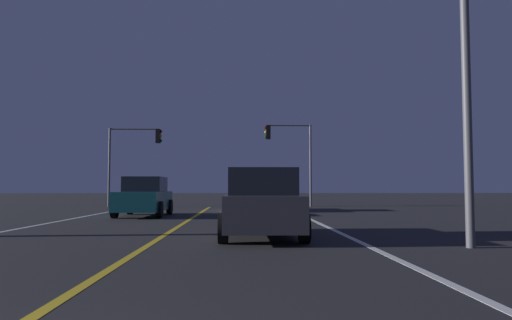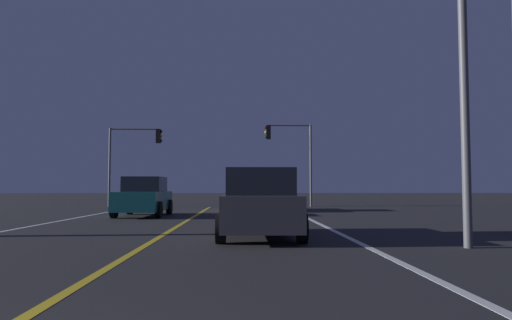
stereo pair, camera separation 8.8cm
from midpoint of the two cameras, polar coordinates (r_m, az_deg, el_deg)
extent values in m
cube|color=silver|center=(13.04, 10.09, -8.73)|extent=(0.16, 34.32, 0.01)
cube|color=gold|center=(12.94, -10.97, -8.77)|extent=(0.16, 34.32, 0.01)
cylinder|color=black|center=(19.52, -11.72, -5.91)|extent=(0.22, 0.68, 0.68)
cylinder|color=black|center=(19.91, -16.85, -5.78)|extent=(0.22, 0.68, 0.68)
cylinder|color=black|center=(22.18, -10.50, -5.60)|extent=(0.22, 0.68, 0.68)
cylinder|color=black|center=(22.52, -15.06, -5.51)|extent=(0.22, 0.68, 0.68)
cube|color=#145156|center=(21.00, -13.49, -4.82)|extent=(1.80, 4.30, 0.80)
cube|color=black|center=(21.24, -13.33, -2.86)|extent=(1.60, 2.10, 0.64)
cube|color=red|center=(22.95, -10.95, -4.47)|extent=(0.24, 0.08, 0.16)
cube|color=red|center=(23.18, -13.89, -4.42)|extent=(0.24, 0.08, 0.16)
cylinder|color=black|center=(13.25, -3.71, -7.23)|extent=(0.22, 0.68, 0.68)
cylinder|color=black|center=(13.31, 4.12, -7.21)|extent=(0.22, 0.68, 0.68)
cylinder|color=black|center=(10.56, -4.22, -8.23)|extent=(0.22, 0.68, 0.68)
cylinder|color=black|center=(10.63, 5.62, -8.19)|extent=(0.22, 0.68, 0.68)
cube|color=#38383D|center=(11.88, 0.43, -6.14)|extent=(1.80, 4.30, 0.80)
cube|color=black|center=(11.62, 0.48, -2.66)|extent=(1.60, 2.10, 0.64)
cube|color=red|center=(9.77, -2.63, -6.17)|extent=(0.24, 0.08, 0.16)
cube|color=red|center=(9.83, 4.42, -6.14)|extent=(0.24, 0.08, 0.16)
cylinder|color=black|center=(26.64, -2.71, -5.26)|extent=(0.22, 0.68, 0.68)
cylinder|color=black|center=(26.67, 1.17, -5.26)|extent=(0.22, 0.68, 0.68)
cylinder|color=black|center=(23.94, -2.82, -5.48)|extent=(0.22, 0.68, 0.68)
cylinder|color=black|center=(23.98, 1.50, -5.48)|extent=(0.22, 0.68, 0.68)
cube|color=#B7BABF|center=(25.28, -0.72, -4.64)|extent=(1.80, 4.30, 0.80)
cube|color=black|center=(25.02, -0.70, -3.01)|extent=(1.60, 2.10, 0.64)
cube|color=red|center=(23.17, -2.11, -4.51)|extent=(0.24, 0.08, 0.16)
cube|color=red|center=(23.20, 0.87, -4.51)|extent=(0.24, 0.08, 0.16)
cylinder|color=#4C4C51|center=(30.72, 6.52, -0.66)|extent=(0.14, 0.14, 5.31)
cylinder|color=#4C4C51|center=(30.79, 3.96, 4.19)|extent=(2.74, 0.10, 0.10)
cube|color=black|center=(30.63, 1.41, 3.38)|extent=(0.28, 0.36, 0.90)
sphere|color=#3A0605|center=(30.65, 1.11, 3.94)|extent=(0.20, 0.20, 0.20)
sphere|color=orange|center=(30.62, 1.11, 3.38)|extent=(0.20, 0.20, 0.20)
sphere|color=#063816|center=(30.58, 1.11, 2.82)|extent=(0.20, 0.20, 0.20)
cylinder|color=#4C4C51|center=(31.57, -17.39, -0.85)|extent=(0.14, 0.14, 5.04)
cylinder|color=#4C4C51|center=(31.38, -14.59, 3.64)|extent=(3.09, 0.10, 0.10)
cube|color=black|center=(31.03, -11.82, 2.85)|extent=(0.28, 0.36, 0.90)
sphere|color=#3A0605|center=(31.03, -11.52, 3.40)|extent=(0.20, 0.20, 0.20)
sphere|color=orange|center=(31.00, -11.53, 2.85)|extent=(0.20, 0.20, 0.20)
sphere|color=#063816|center=(30.97, -11.53, 2.30)|extent=(0.20, 0.20, 0.20)
cylinder|color=#4C4C51|center=(10.98, 23.84, 9.46)|extent=(0.18, 0.18, 7.24)
camera|label=1|loc=(0.04, -91.75, 0.10)|focal=33.11mm
camera|label=2|loc=(0.04, 88.25, -0.10)|focal=33.11mm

